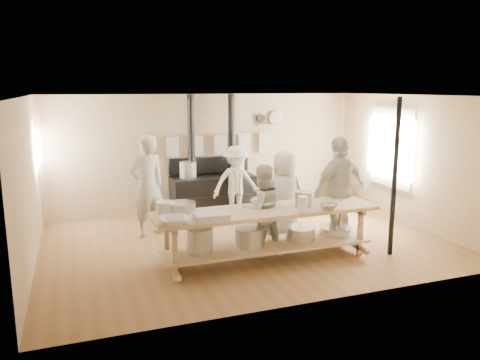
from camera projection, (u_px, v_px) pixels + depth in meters
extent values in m
plane|color=brown|center=(247.00, 243.00, 8.38)|extent=(7.00, 7.00, 0.00)
plane|color=tan|center=(208.00, 153.00, 10.44)|extent=(7.00, 0.00, 7.00)
plane|color=tan|center=(317.00, 205.00, 5.82)|extent=(7.00, 0.00, 7.00)
plane|color=tan|center=(27.00, 186.00, 6.97)|extent=(0.00, 5.00, 5.00)
plane|color=tan|center=(411.00, 161.00, 9.29)|extent=(0.00, 5.00, 5.00)
plane|color=beige|center=(247.00, 96.00, 7.87)|extent=(7.00, 7.00, 0.00)
cube|color=beige|center=(392.00, 148.00, 9.79)|extent=(0.06, 1.35, 1.65)
plane|color=white|center=(390.00, 148.00, 9.78)|extent=(0.00, 1.50, 1.50)
cube|color=beige|center=(390.00, 148.00, 9.78)|extent=(0.02, 0.03, 1.50)
plane|color=white|center=(38.00, 149.00, 8.77)|extent=(0.00, 0.90, 0.90)
cube|color=black|center=(213.00, 195.00, 10.24)|extent=(1.80, 0.70, 0.85)
cube|color=black|center=(213.00, 212.00, 10.31)|extent=(1.90, 0.75, 0.10)
cube|color=black|center=(209.00, 165.00, 10.39)|extent=(1.80, 0.12, 0.35)
cylinder|color=black|center=(191.00, 136.00, 9.88)|extent=(0.15, 0.15, 1.75)
cylinder|color=black|center=(232.00, 135.00, 10.18)|extent=(0.15, 0.15, 1.75)
cylinder|color=#B2B2B7|center=(188.00, 170.00, 9.94)|extent=(0.36, 0.36, 0.34)
cylinder|color=gray|center=(237.00, 168.00, 10.26)|extent=(0.30, 0.30, 0.30)
cylinder|color=tan|center=(209.00, 135.00, 10.26)|extent=(3.00, 0.04, 0.04)
cube|color=silver|center=(147.00, 147.00, 9.86)|extent=(0.28, 0.01, 0.46)
cube|color=silver|center=(172.00, 146.00, 10.04)|extent=(0.28, 0.01, 0.46)
cube|color=silver|center=(197.00, 145.00, 10.21)|extent=(0.28, 0.01, 0.46)
cube|color=silver|center=(220.00, 144.00, 10.39)|extent=(0.28, 0.01, 0.46)
cube|color=silver|center=(243.00, 143.00, 10.57)|extent=(0.28, 0.01, 0.46)
cube|color=silver|center=(265.00, 142.00, 10.75)|extent=(0.28, 0.01, 0.46)
cube|color=tan|center=(267.00, 125.00, 10.71)|extent=(0.50, 0.14, 0.03)
cylinder|color=black|center=(261.00, 118.00, 10.65)|extent=(0.20, 0.04, 0.20)
cylinder|color=silver|center=(275.00, 118.00, 10.77)|extent=(0.32, 0.03, 0.32)
cube|color=tan|center=(267.00, 211.00, 7.39)|extent=(3.60, 0.90, 0.06)
cube|color=tan|center=(266.00, 245.00, 7.50)|extent=(3.40, 0.80, 0.04)
cube|color=tan|center=(266.00, 248.00, 7.51)|extent=(3.30, 0.06, 0.06)
cube|color=tan|center=(175.00, 252.00, 6.68)|extent=(0.07, 0.07, 0.85)
cube|color=tan|center=(167.00, 240.00, 7.23)|extent=(0.07, 0.07, 0.85)
cube|color=tan|center=(360.00, 230.00, 7.70)|extent=(0.07, 0.07, 0.85)
cube|color=tan|center=(341.00, 221.00, 8.26)|extent=(0.07, 0.07, 0.85)
cylinder|color=#B2B2B7|center=(200.00, 240.00, 7.10)|extent=(0.40, 0.40, 0.38)
cylinder|color=gray|center=(249.00, 237.00, 7.37)|extent=(0.44, 0.44, 0.30)
cylinder|color=silver|center=(300.00, 234.00, 7.67)|extent=(0.48, 0.48, 0.22)
cylinder|color=silver|center=(337.00, 232.00, 7.91)|extent=(0.52, 0.52, 0.14)
cylinder|color=black|center=(395.00, 178.00, 7.56)|extent=(0.08, 0.08, 2.60)
imported|color=beige|center=(147.00, 186.00, 8.65)|extent=(0.81, 0.66, 1.90)
imported|color=beige|center=(262.00, 211.00, 7.62)|extent=(0.78, 0.62, 1.53)
imported|color=beige|center=(284.00, 196.00, 8.39)|extent=(0.88, 0.65, 1.65)
imported|color=beige|center=(339.00, 190.00, 8.28)|extent=(1.19, 0.69, 1.91)
imported|color=beige|center=(236.00, 183.00, 9.74)|extent=(1.02, 0.60, 1.56)
cube|color=#513220|center=(341.00, 195.00, 11.18)|extent=(0.48, 0.48, 0.42)
cube|color=#513220|center=(339.00, 177.00, 11.28)|extent=(0.39, 0.13, 0.47)
imported|color=white|center=(174.00, 221.00, 6.56)|extent=(0.47, 0.47, 0.10)
imported|color=silver|center=(261.00, 201.00, 7.69)|extent=(0.44, 0.44, 0.10)
imported|color=white|center=(265.00, 203.00, 7.57)|extent=(0.54, 0.54, 0.10)
imported|color=silver|center=(329.00, 206.00, 7.38)|extent=(0.39, 0.39, 0.09)
cube|color=#B2B2B7|center=(211.00, 217.00, 6.73)|extent=(0.50, 0.34, 0.11)
cylinder|color=silver|center=(182.00, 207.00, 7.25)|extent=(0.56, 0.56, 0.14)
cylinder|color=gray|center=(304.00, 199.00, 7.51)|extent=(0.29, 0.29, 0.25)
cylinder|color=white|center=(165.00, 207.00, 7.16)|extent=(0.36, 0.36, 0.17)
cylinder|color=white|center=(303.00, 204.00, 7.21)|extent=(0.18, 0.18, 0.24)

